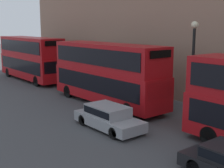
# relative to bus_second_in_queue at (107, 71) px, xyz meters

# --- Properties ---
(bus_second_in_queue) EXTENTS (2.59, 10.62, 4.50)m
(bus_second_in_queue) POSITION_rel_bus_second_in_queue_xyz_m (0.00, 0.00, 0.00)
(bus_second_in_queue) COLOR #A80F14
(bus_second_in_queue) RESTS_ON ground
(bus_third_in_queue) EXTENTS (2.59, 10.62, 4.56)m
(bus_third_in_queue) POSITION_rel_bus_second_in_queue_xyz_m (-0.00, 13.27, 0.03)
(bus_third_in_queue) COLOR #A80F14
(bus_third_in_queue) RESTS_ON ground
(car_hatchback) EXTENTS (1.83, 4.51, 1.35)m
(car_hatchback) POSITION_rel_bus_second_in_queue_xyz_m (-3.40, -4.52, -1.76)
(car_hatchback) COLOR gray
(car_hatchback) RESTS_ON ground
(street_lamp) EXTENTS (0.44, 0.44, 6.06)m
(street_lamp) POSITION_rel_bus_second_in_queue_xyz_m (2.19, -5.97, 1.30)
(street_lamp) COLOR black
(street_lamp) RESTS_ON ground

